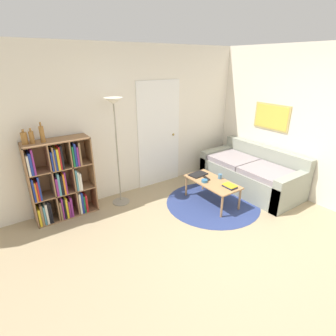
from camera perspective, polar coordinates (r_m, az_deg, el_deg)
ground_plane at (r=3.54m, az=16.77°, el=-19.88°), size 14.00×14.00×0.00m
wall_back at (r=4.83m, az=-6.47°, el=9.81°), size 7.41×0.11×2.60m
wall_right at (r=5.36m, az=22.78°, el=9.62°), size 0.08×5.64×2.60m
rug at (r=4.72m, az=9.66°, el=-7.47°), size 1.62×1.62×0.01m
bookshelf at (r=4.37m, az=-22.46°, el=-2.92°), size 0.94×0.34×1.26m
floor_lamp at (r=4.24m, az=-11.51°, el=10.10°), size 0.30×0.30×1.81m
couch at (r=5.34m, az=17.87°, el=-1.21°), size 0.92×1.88×0.79m
coffee_table at (r=4.58m, az=9.60°, el=-3.32°), size 0.49×0.98×0.41m
laptop at (r=4.77m, az=6.56°, el=-1.38°), size 0.34×0.24×0.02m
bowl at (r=4.50m, az=7.95°, el=-2.79°), size 0.11×0.11×0.04m
book_stack_on_table at (r=4.40m, az=13.29°, el=-3.84°), size 0.15×0.21×0.04m
cup at (r=4.67m, az=11.25°, el=-1.80°), size 0.07×0.07×0.08m
remote at (r=4.63m, az=8.41°, el=-2.21°), size 0.07×0.18×0.02m
bottle_left at (r=4.10m, az=-28.82°, el=5.74°), size 0.08×0.08×0.21m
bottle_middle at (r=4.09m, az=-27.56°, el=5.99°), size 0.06×0.06×0.22m
bottle_right at (r=4.08m, az=-25.74°, el=6.70°), size 0.06×0.06×0.29m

